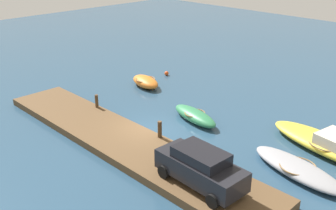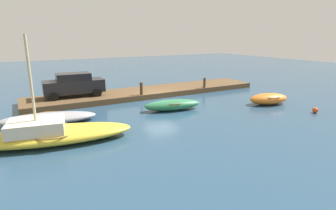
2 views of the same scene
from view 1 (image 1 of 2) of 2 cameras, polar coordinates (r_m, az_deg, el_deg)
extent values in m
plane|color=navy|center=(23.96, -2.73, -4.04)|extent=(84.00, 84.00, 0.00)
cube|color=brown|center=(22.70, -6.60, -5.17)|extent=(19.99, 3.63, 0.44)
ellipsoid|color=orange|center=(31.34, -3.27, 3.37)|extent=(3.26, 2.09, 0.81)
torus|color=olive|center=(31.26, -3.28, 3.75)|extent=(1.84, 1.84, 0.07)
ellipsoid|color=#939399|center=(20.87, 18.14, -8.72)|extent=(5.56, 2.73, 0.59)
torus|color=olive|center=(20.79, 18.19, -8.34)|extent=(2.13, 2.13, 0.07)
ellipsoid|color=gold|center=(23.47, 22.20, -5.43)|extent=(7.65, 3.48, 0.75)
torus|color=olive|center=(23.38, 22.28, -4.98)|extent=(2.68, 2.68, 0.07)
ellipsoid|color=#2D7A4C|center=(25.38, 3.88, -1.56)|extent=(4.10, 2.02, 0.73)
torus|color=olive|center=(25.30, 3.89, -1.15)|extent=(1.58, 1.58, 0.07)
cylinder|color=#47331E|center=(26.69, -10.24, 0.56)|extent=(0.22, 0.22, 0.88)
cylinder|color=#47331E|center=(22.29, -1.20, -3.52)|extent=(0.24, 0.24, 0.98)
cube|color=black|center=(18.10, 4.69, -9.25)|extent=(4.42, 1.87, 0.94)
cube|color=black|center=(17.72, 4.76, -7.25)|extent=(2.50, 1.60, 0.52)
cylinder|color=black|center=(18.11, 10.12, -11.31)|extent=(0.65, 0.24, 0.64)
cylinder|color=black|center=(17.00, 6.46, -13.61)|extent=(0.65, 0.24, 0.64)
cylinder|color=black|center=(19.77, 3.10, -7.80)|extent=(0.65, 0.24, 0.64)
cylinder|color=black|center=(18.75, -0.63, -9.61)|extent=(0.65, 0.24, 0.64)
sphere|color=#E54C19|center=(34.01, -0.21, 4.59)|extent=(0.37, 0.37, 0.37)
camera|label=2|loc=(33.96, 34.48, 8.96)|focal=28.93mm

